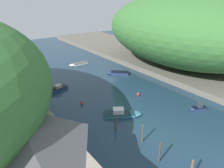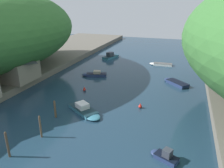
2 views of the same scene
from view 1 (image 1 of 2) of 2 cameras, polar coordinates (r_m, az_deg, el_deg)
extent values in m
plane|color=#1E384C|center=(46.13, -3.32, -2.52)|extent=(130.00, 130.00, 0.00)
cube|color=#666056|center=(63.59, 17.61, 4.33)|extent=(22.00, 120.00, 1.31)
ellipsoid|color=#387033|center=(62.30, 19.23, 13.38)|extent=(34.81, 48.73, 18.91)
pyramid|color=#4C4C51|center=(21.04, -21.99, -13.24)|extent=(9.05, 14.44, 1.86)
cube|color=gray|center=(35.55, -26.52, -7.68)|extent=(7.40, 6.22, 3.68)
pyramid|color=#3D4247|center=(34.35, -27.32, -3.71)|extent=(7.99, 6.72, 1.82)
cube|color=navy|center=(56.88, 2.08, 2.90)|extent=(4.65, 4.54, 0.64)
ellipsoid|color=navy|center=(57.10, -0.19, 3.00)|extent=(2.93, 2.91, 0.64)
cube|color=black|center=(56.76, 2.09, 3.21)|extent=(4.75, 4.63, 0.03)
cube|color=navy|center=(48.73, -14.00, -1.37)|extent=(4.59, 2.77, 0.60)
ellipsoid|color=navy|center=(47.57, -15.99, -2.21)|extent=(2.50, 2.09, 0.60)
cube|color=black|center=(48.60, -14.03, -1.03)|extent=(4.68, 2.82, 0.03)
cube|color=#9E937F|center=(48.55, -13.95, -0.64)|extent=(1.77, 1.52, 0.67)
cube|color=white|center=(65.48, -8.35, 5.33)|extent=(4.63, 2.05, 0.49)
ellipsoid|color=white|center=(64.46, -10.12, 4.92)|extent=(2.34, 1.90, 0.49)
cube|color=#525252|center=(65.41, -8.36, 5.54)|extent=(4.72, 2.09, 0.03)
cube|color=navy|center=(42.95, 21.80, -5.95)|extent=(2.70, 2.09, 0.49)
ellipsoid|color=navy|center=(42.32, 20.43, -6.17)|extent=(1.57, 1.55, 0.49)
cube|color=black|center=(42.84, 21.85, -5.64)|extent=(2.75, 2.13, 0.03)
cube|color=#333842|center=(42.69, 22.02, -5.14)|extent=(1.12, 1.12, 0.86)
cube|color=teal|center=(38.21, 1.91, -7.85)|extent=(5.51, 4.62, 0.51)
ellipsoid|color=teal|center=(38.50, 5.80, -7.71)|extent=(3.28, 3.11, 0.51)
cube|color=#132A33|center=(38.07, 1.91, -7.50)|extent=(5.62, 4.71, 0.03)
cube|color=silver|center=(37.87, 1.67, -7.00)|extent=(2.33, 2.24, 0.81)
cube|color=teal|center=(62.74, -21.97, 3.16)|extent=(3.52, 5.47, 0.68)
ellipsoid|color=teal|center=(65.15, -21.91, 3.87)|extent=(2.66, 3.02, 0.68)
cube|color=#132A33|center=(62.63, -22.01, 3.47)|extent=(3.59, 5.58, 0.03)
cube|color=#333842|center=(62.32, -22.09, 3.91)|extent=(1.93, 2.13, 1.14)
sphere|color=brown|center=(26.23, 20.44, -18.27)|extent=(0.25, 0.25, 0.25)
cylinder|color=#4C3D2D|center=(28.90, 12.33, -17.13)|extent=(0.25, 0.25, 2.92)
sphere|color=#4C3D2D|center=(27.96, 12.60, -14.75)|extent=(0.22, 0.22, 0.22)
cylinder|color=brown|center=(31.75, 7.96, -12.76)|extent=(0.23, 0.23, 2.80)
sphere|color=brown|center=(30.93, 8.11, -10.59)|extent=(0.21, 0.21, 0.21)
cylinder|color=brown|center=(34.27, 0.95, -9.95)|extent=(0.29, 0.29, 2.41)
sphere|color=brown|center=(33.60, 0.96, -8.14)|extent=(0.26, 0.26, 0.26)
sphere|color=red|center=(45.35, 6.85, -2.74)|extent=(0.55, 0.55, 0.55)
cone|color=red|center=(45.18, 6.88, -2.27)|extent=(0.27, 0.27, 0.27)
sphere|color=red|center=(42.07, -7.94, -4.96)|extent=(0.55, 0.55, 0.55)
cone|color=red|center=(41.88, -7.97, -4.46)|extent=(0.27, 0.27, 0.27)
camera|label=2|loc=(34.23, 54.68, 6.11)|focal=35.00mm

